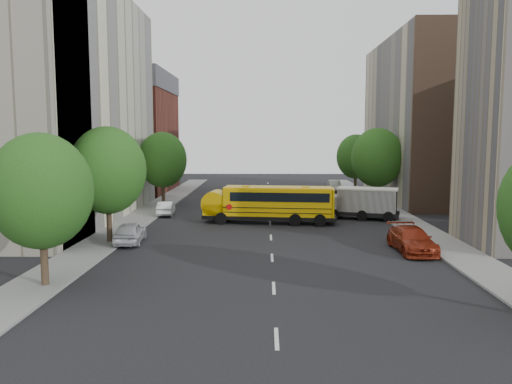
{
  "coord_description": "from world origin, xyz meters",
  "views": [
    {
      "loc": [
        -0.42,
        -37.17,
        7.2
      ],
      "look_at": [
        -1.15,
        2.0,
        2.85
      ],
      "focal_mm": 35.0,
      "sensor_mm": 36.0,
      "label": 1
    }
  ],
  "objects_px": {
    "street_tree_5": "(356,157)",
    "parked_car_4": "(362,204)",
    "parked_car_0": "(130,232)",
    "street_tree_0": "(41,191)",
    "street_tree_2": "(163,160)",
    "parked_car_1": "(166,208)",
    "safari_truck": "(362,202)",
    "street_tree_1": "(108,170)",
    "street_tree_4": "(377,158)",
    "school_bus": "(268,202)",
    "parked_car_3": "(412,240)",
    "parked_car_5": "(334,186)"
  },
  "relations": [
    {
      "from": "safari_truck",
      "to": "parked_car_5",
      "type": "relative_size",
      "value": 1.59
    },
    {
      "from": "street_tree_1",
      "to": "school_bus",
      "type": "xyz_separation_m",
      "value": [
        10.85,
        8.2,
        -3.21
      ]
    },
    {
      "from": "parked_car_0",
      "to": "street_tree_0",
      "type": "bearing_deg",
      "value": 77.44
    },
    {
      "from": "street_tree_2",
      "to": "school_bus",
      "type": "distance_m",
      "value": 14.94
    },
    {
      "from": "street_tree_1",
      "to": "parked_car_5",
      "type": "height_order",
      "value": "street_tree_1"
    },
    {
      "from": "street_tree_1",
      "to": "street_tree_4",
      "type": "bearing_deg",
      "value": 39.29
    },
    {
      "from": "street_tree_0",
      "to": "parked_car_4",
      "type": "distance_m",
      "value": 31.93
    },
    {
      "from": "parked_car_3",
      "to": "safari_truck",
      "type": "bearing_deg",
      "value": 91.44
    },
    {
      "from": "street_tree_0",
      "to": "school_bus",
      "type": "xyz_separation_m",
      "value": [
        10.85,
        18.2,
        -2.89
      ]
    },
    {
      "from": "street_tree_4",
      "to": "school_bus",
      "type": "bearing_deg",
      "value": -138.7
    },
    {
      "from": "safari_truck",
      "to": "parked_car_4",
      "type": "height_order",
      "value": "safari_truck"
    },
    {
      "from": "parked_car_5",
      "to": "parked_car_1",
      "type": "bearing_deg",
      "value": -129.66
    },
    {
      "from": "street_tree_4",
      "to": "parked_car_3",
      "type": "bearing_deg",
      "value": -96.21
    },
    {
      "from": "safari_truck",
      "to": "parked_car_5",
      "type": "height_order",
      "value": "safari_truck"
    },
    {
      "from": "school_bus",
      "to": "parked_car_5",
      "type": "height_order",
      "value": "school_bus"
    },
    {
      "from": "street_tree_0",
      "to": "parked_car_4",
      "type": "height_order",
      "value": "street_tree_0"
    },
    {
      "from": "street_tree_2",
      "to": "school_bus",
      "type": "xyz_separation_m",
      "value": [
        10.85,
        -9.8,
        -3.08
      ]
    },
    {
      "from": "street_tree_5",
      "to": "parked_car_4",
      "type": "height_order",
      "value": "street_tree_5"
    },
    {
      "from": "parked_car_1",
      "to": "parked_car_3",
      "type": "bearing_deg",
      "value": 137.1
    },
    {
      "from": "street_tree_2",
      "to": "parked_car_1",
      "type": "distance_m",
      "value": 7.24
    },
    {
      "from": "parked_car_0",
      "to": "parked_car_1",
      "type": "distance_m",
      "value": 12.31
    },
    {
      "from": "safari_truck",
      "to": "parked_car_0",
      "type": "xyz_separation_m",
      "value": [
        -17.68,
        -10.39,
        -0.72
      ]
    },
    {
      "from": "parked_car_0",
      "to": "safari_truck",
      "type": "bearing_deg",
      "value": -154.13
    },
    {
      "from": "street_tree_5",
      "to": "school_bus",
      "type": "height_order",
      "value": "street_tree_5"
    },
    {
      "from": "parked_car_3",
      "to": "parked_car_4",
      "type": "distance_m",
      "value": 16.89
    },
    {
      "from": "street_tree_1",
      "to": "street_tree_4",
      "type": "distance_m",
      "value": 28.43
    },
    {
      "from": "parked_car_4",
      "to": "parked_car_5",
      "type": "height_order",
      "value": "parked_car_4"
    },
    {
      "from": "street_tree_2",
      "to": "parked_car_3",
      "type": "distance_m",
      "value": 28.59
    },
    {
      "from": "street_tree_2",
      "to": "parked_car_1",
      "type": "height_order",
      "value": "street_tree_2"
    },
    {
      "from": "street_tree_0",
      "to": "street_tree_4",
      "type": "relative_size",
      "value": 0.91
    },
    {
      "from": "safari_truck",
      "to": "parked_car_3",
      "type": "distance_m",
      "value": 12.6
    },
    {
      "from": "parked_car_0",
      "to": "street_tree_4",
      "type": "bearing_deg",
      "value": -143.34
    },
    {
      "from": "street_tree_4",
      "to": "street_tree_5",
      "type": "xyz_separation_m",
      "value": [
        -0.0,
        12.0,
        -0.37
      ]
    },
    {
      "from": "parked_car_1",
      "to": "parked_car_4",
      "type": "bearing_deg",
      "value": -177.29
    },
    {
      "from": "school_bus",
      "to": "parked_car_3",
      "type": "relative_size",
      "value": 2.14
    },
    {
      "from": "street_tree_4",
      "to": "parked_car_5",
      "type": "relative_size",
      "value": 1.89
    },
    {
      "from": "parked_car_0",
      "to": "parked_car_3",
      "type": "relative_size",
      "value": 0.82
    },
    {
      "from": "street_tree_0",
      "to": "safari_truck",
      "type": "distance_m",
      "value": 28.07
    },
    {
      "from": "street_tree_4",
      "to": "parked_car_5",
      "type": "distance_m",
      "value": 15.86
    },
    {
      "from": "street_tree_4",
      "to": "parked_car_1",
      "type": "relative_size",
      "value": 2.09
    },
    {
      "from": "street_tree_4",
      "to": "street_tree_5",
      "type": "relative_size",
      "value": 1.08
    },
    {
      "from": "street_tree_0",
      "to": "parked_car_3",
      "type": "height_order",
      "value": "street_tree_0"
    },
    {
      "from": "parked_car_3",
      "to": "parked_car_4",
      "type": "relative_size",
      "value": 1.19
    },
    {
      "from": "street_tree_4",
      "to": "parked_car_1",
      "type": "bearing_deg",
      "value": -164.44
    },
    {
      "from": "street_tree_2",
      "to": "parked_car_0",
      "type": "xyz_separation_m",
      "value": [
        1.4,
        -18.05,
        -4.09
      ]
    },
    {
      "from": "street_tree_0",
      "to": "street_tree_1",
      "type": "relative_size",
      "value": 0.94
    },
    {
      "from": "parked_car_0",
      "to": "parked_car_3",
      "type": "height_order",
      "value": "parked_car_3"
    },
    {
      "from": "parked_car_3",
      "to": "parked_car_4",
      "type": "height_order",
      "value": "parked_car_3"
    },
    {
      "from": "street_tree_4",
      "to": "parked_car_4",
      "type": "relative_size",
      "value": 1.83
    },
    {
      "from": "street_tree_1",
      "to": "parked_car_4",
      "type": "bearing_deg",
      "value": 36.39
    }
  ]
}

